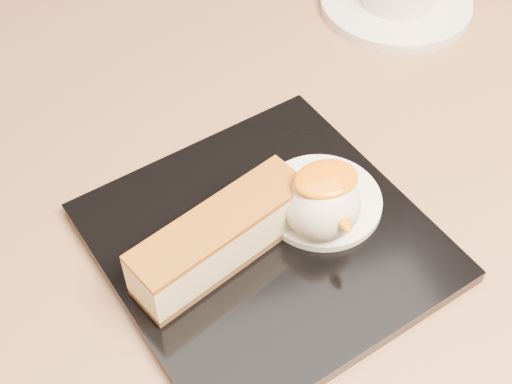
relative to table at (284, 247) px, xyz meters
name	(u,v)px	position (x,y,z in m)	size (l,w,h in m)	color
table	(284,247)	(0.00, 0.00, 0.00)	(0.80, 0.80, 0.72)	black
dessert_plate	(265,242)	(-0.06, -0.10, 0.16)	(0.22, 0.22, 0.01)	black
cheesecake	(220,238)	(-0.09, -0.10, 0.19)	(0.14, 0.08, 0.04)	brown
cream_smear	(321,201)	(-0.01, -0.08, 0.17)	(0.09, 0.09, 0.01)	white
ice_cream_scoop	(322,204)	(-0.02, -0.10, 0.19)	(0.05, 0.05, 0.05)	white
mango_sauce	(326,179)	(-0.02, -0.10, 0.22)	(0.05, 0.03, 0.01)	orange
mint_sprig	(273,184)	(-0.04, -0.06, 0.17)	(0.03, 0.02, 0.00)	#297C28
saucer	(396,3)	(0.17, 0.13, 0.16)	(0.15, 0.15, 0.01)	white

